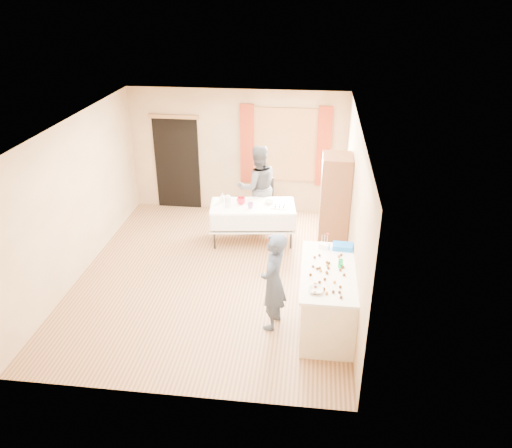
# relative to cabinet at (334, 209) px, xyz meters

# --- Properties ---
(floor) EXTENTS (4.50, 5.50, 0.02)m
(floor) POSITION_rel_cabinet_xyz_m (-1.99, -0.87, -0.97)
(floor) COLOR #9E7047
(floor) RESTS_ON ground
(ceiling) EXTENTS (4.50, 5.50, 0.02)m
(ceiling) POSITION_rel_cabinet_xyz_m (-1.99, -0.87, 1.65)
(ceiling) COLOR white
(ceiling) RESTS_ON floor
(wall_back) EXTENTS (4.50, 0.02, 2.60)m
(wall_back) POSITION_rel_cabinet_xyz_m (-1.99, 1.89, 0.34)
(wall_back) COLOR tan
(wall_back) RESTS_ON floor
(wall_front) EXTENTS (4.50, 0.02, 2.60)m
(wall_front) POSITION_rel_cabinet_xyz_m (-1.99, -3.63, 0.34)
(wall_front) COLOR tan
(wall_front) RESTS_ON floor
(wall_left) EXTENTS (0.02, 5.50, 2.60)m
(wall_left) POSITION_rel_cabinet_xyz_m (-4.25, -0.87, 0.34)
(wall_left) COLOR tan
(wall_left) RESTS_ON floor
(wall_right) EXTENTS (0.02, 5.50, 2.60)m
(wall_right) POSITION_rel_cabinet_xyz_m (0.27, -0.87, 0.34)
(wall_right) COLOR tan
(wall_right) RESTS_ON floor
(window_frame) EXTENTS (1.32, 0.06, 1.52)m
(window_frame) POSITION_rel_cabinet_xyz_m (-0.99, 1.85, 0.54)
(window_frame) COLOR olive
(window_frame) RESTS_ON wall_back
(window_pane) EXTENTS (1.20, 0.02, 1.40)m
(window_pane) POSITION_rel_cabinet_xyz_m (-0.99, 1.83, 0.54)
(window_pane) COLOR white
(window_pane) RESTS_ON wall_back
(curtain_left) EXTENTS (0.28, 0.06, 1.65)m
(curtain_left) POSITION_rel_cabinet_xyz_m (-1.77, 1.80, 0.54)
(curtain_left) COLOR maroon
(curtain_left) RESTS_ON wall_back
(curtain_right) EXTENTS (0.28, 0.06, 1.65)m
(curtain_right) POSITION_rel_cabinet_xyz_m (-0.21, 1.80, 0.54)
(curtain_right) COLOR maroon
(curtain_right) RESTS_ON wall_back
(doorway) EXTENTS (0.95, 0.04, 2.00)m
(doorway) POSITION_rel_cabinet_xyz_m (-3.29, 1.86, 0.04)
(doorway) COLOR black
(doorway) RESTS_ON floor
(door_lintel) EXTENTS (1.05, 0.06, 0.08)m
(door_lintel) POSITION_rel_cabinet_xyz_m (-3.29, 1.83, 1.06)
(door_lintel) COLOR olive
(door_lintel) RESTS_ON wall_back
(cabinet) EXTENTS (0.50, 0.60, 1.92)m
(cabinet) POSITION_rel_cabinet_xyz_m (0.00, 0.00, 0.00)
(cabinet) COLOR brown
(cabinet) RESTS_ON floor
(counter) EXTENTS (0.79, 1.66, 0.91)m
(counter) POSITION_rel_cabinet_xyz_m (-0.10, -1.99, -0.51)
(counter) COLOR beige
(counter) RESTS_ON floor
(party_table) EXTENTS (1.67, 1.00, 0.75)m
(party_table) POSITION_rel_cabinet_xyz_m (-1.49, 0.45, -0.51)
(party_table) COLOR black
(party_table) RESTS_ON floor
(chair) EXTENTS (0.40, 0.40, 0.92)m
(chair) POSITION_rel_cabinet_xyz_m (-1.38, 1.32, -0.68)
(chair) COLOR black
(chair) RESTS_ON floor
(girl) EXTENTS (0.69, 0.59, 1.49)m
(girl) POSITION_rel_cabinet_xyz_m (-0.87, -2.11, -0.22)
(girl) COLOR #283349
(girl) RESTS_ON floor
(woman) EXTENTS (1.27, 1.22, 1.70)m
(woman) POSITION_rel_cabinet_xyz_m (-1.47, 1.11, -0.11)
(woman) COLOR black
(woman) RESTS_ON floor
(soda_can) EXTENTS (0.08, 0.08, 0.12)m
(soda_can) POSITION_rel_cabinet_xyz_m (0.05, -1.89, 0.01)
(soda_can) COLOR #089A37
(soda_can) RESTS_ON counter
(mixing_bowl) EXTENTS (0.22, 0.22, 0.05)m
(mixing_bowl) POSITION_rel_cabinet_xyz_m (-0.29, -2.54, -0.03)
(mixing_bowl) COLOR white
(mixing_bowl) RESTS_ON counter
(foam_block) EXTENTS (0.18, 0.15, 0.08)m
(foam_block) POSITION_rel_cabinet_xyz_m (-0.18, -1.36, -0.01)
(foam_block) COLOR white
(foam_block) RESTS_ON counter
(blue_basket) EXTENTS (0.31, 0.22, 0.08)m
(blue_basket) POSITION_rel_cabinet_xyz_m (0.10, -1.35, -0.01)
(blue_basket) COLOR blue
(blue_basket) RESTS_ON counter
(pitcher) EXTENTS (0.14, 0.14, 0.22)m
(pitcher) POSITION_rel_cabinet_xyz_m (-1.92, 0.28, -0.10)
(pitcher) COLOR silver
(pitcher) RESTS_ON party_table
(cup_red) EXTENTS (0.24, 0.24, 0.13)m
(cup_red) POSITION_rel_cabinet_xyz_m (-1.71, 0.47, -0.15)
(cup_red) COLOR red
(cup_red) RESTS_ON party_table
(cup_rainbow) EXTENTS (0.12, 0.12, 0.10)m
(cup_rainbow) POSITION_rel_cabinet_xyz_m (-1.51, 0.30, -0.16)
(cup_rainbow) COLOR red
(cup_rainbow) RESTS_ON party_table
(small_bowl) EXTENTS (0.28, 0.28, 0.05)m
(small_bowl) POSITION_rel_cabinet_xyz_m (-1.19, 0.57, -0.18)
(small_bowl) COLOR white
(small_bowl) RESTS_ON party_table
(pastry_tray) EXTENTS (0.31, 0.25, 0.02)m
(pastry_tray) POSITION_rel_cabinet_xyz_m (-0.98, 0.40, -0.20)
(pastry_tray) COLOR white
(pastry_tray) RESTS_ON party_table
(bottle) EXTENTS (0.10, 0.10, 0.17)m
(bottle) POSITION_rel_cabinet_xyz_m (-2.07, 0.53, -0.12)
(bottle) COLOR white
(bottle) RESTS_ON party_table
(cake_balls) EXTENTS (0.50, 1.13, 0.04)m
(cake_balls) POSITION_rel_cabinet_xyz_m (-0.13, -2.12, -0.03)
(cake_balls) COLOR #3F2314
(cake_balls) RESTS_ON counter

